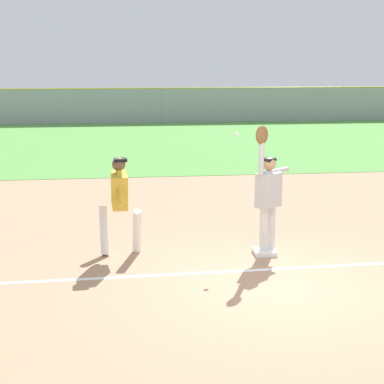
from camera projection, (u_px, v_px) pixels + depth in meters
The scene contains 12 objects.
ground_plane at pixel (274, 288), 8.95m from camera, with size 77.10×77.10×0.00m, color tan.
outfield_grass at pixel (175, 141), 24.97m from camera, with size 55.29×15.32×0.01m, color #549342.
chalk_foul_line at pixel (24, 282), 9.18m from camera, with size 12.00×0.10×0.01m, color white.
first_base at pixel (265, 252), 10.51m from camera, with size 0.38×0.38×0.08m, color white.
fielder at pixel (268, 192), 10.31m from camera, with size 0.77×0.64×2.28m.
runner at pixel (120, 199), 10.31m from camera, with size 0.75×0.85×1.72m.
baseball at pixel (236, 135), 10.35m from camera, with size 0.07×0.07×0.07m, color white.
outfield_fence at pixel (162, 105), 32.19m from camera, with size 55.37×0.08×1.88m.
parked_car_white at pixel (55, 106), 35.50m from camera, with size 4.56×2.45×1.25m.
parked_car_blue at pixel (135, 105), 36.12m from camera, with size 4.42×2.16×1.25m.
parked_car_red at pixel (200, 104), 36.89m from camera, with size 4.51×2.33×1.25m.
parked_car_green at pixel (275, 104), 36.99m from camera, with size 4.50×2.31×1.25m.
Camera 1 is at (-2.22, -8.22, 3.35)m, focal length 55.93 mm.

